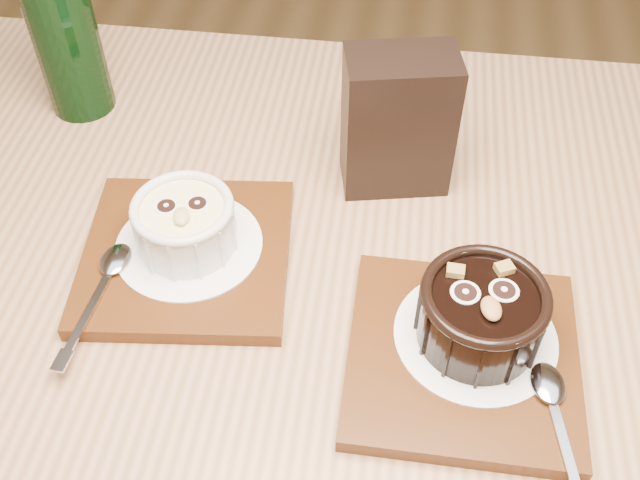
% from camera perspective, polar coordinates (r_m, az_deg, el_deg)
% --- Properties ---
extents(table, '(1.21, 0.82, 0.75)m').
position_cam_1_polar(table, '(0.71, -1.91, -9.26)').
color(table, olive).
rests_on(table, ground).
extents(tray_left, '(0.20, 0.20, 0.01)m').
position_cam_1_polar(tray_left, '(0.67, -10.13, -1.16)').
color(tray_left, '#4F270D').
rests_on(tray_left, table).
extents(doily_left, '(0.13, 0.13, 0.00)m').
position_cam_1_polar(doily_left, '(0.67, -9.95, -0.35)').
color(doily_left, white).
rests_on(doily_left, tray_left).
extents(ramekin_white, '(0.09, 0.09, 0.05)m').
position_cam_1_polar(ramekin_white, '(0.65, -10.27, 1.30)').
color(ramekin_white, silver).
rests_on(ramekin_white, doily_left).
extents(spoon_left, '(0.04, 0.14, 0.01)m').
position_cam_1_polar(spoon_left, '(0.65, -16.49, -3.70)').
color(spoon_left, '#B6B7BF').
rests_on(spoon_left, tray_left).
extents(tray_right, '(0.18, 0.18, 0.01)m').
position_cam_1_polar(tray_right, '(0.61, 10.78, -8.78)').
color(tray_right, '#4F270D').
rests_on(tray_right, table).
extents(doily_right, '(0.13, 0.13, 0.00)m').
position_cam_1_polar(doily_right, '(0.61, 11.75, -7.16)').
color(doily_right, white).
rests_on(doily_right, tray_right).
extents(ramekin_dark, '(0.10, 0.10, 0.06)m').
position_cam_1_polar(ramekin_dark, '(0.59, 12.22, -5.39)').
color(ramekin_dark, black).
rests_on(ramekin_dark, doily_right).
extents(spoon_right, '(0.05, 0.14, 0.01)m').
position_cam_1_polar(spoon_right, '(0.58, 17.80, -13.30)').
color(spoon_right, '#B6B7BF').
rests_on(spoon_right, tray_right).
extents(condiment_stand, '(0.11, 0.08, 0.14)m').
position_cam_1_polar(condiment_stand, '(0.70, 5.95, 8.92)').
color(condiment_stand, black).
rests_on(condiment_stand, table).
extents(green_bottle, '(0.07, 0.07, 0.25)m').
position_cam_1_polar(green_bottle, '(0.82, -19.03, 15.19)').
color(green_bottle, black).
rests_on(green_bottle, table).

